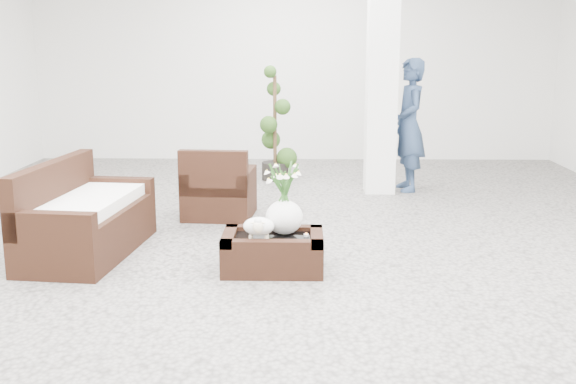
{
  "coord_description": "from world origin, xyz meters",
  "views": [
    {
      "loc": [
        0.13,
        -6.49,
        2.01
      ],
      "look_at": [
        0.0,
        -0.1,
        0.62
      ],
      "focal_mm": 42.62,
      "sensor_mm": 36.0,
      "label": 1
    }
  ],
  "objects_px": {
    "coffee_table": "(273,253)",
    "loveseat": "(87,209)",
    "topiary": "(275,125)",
    "armchair": "(219,182)"
  },
  "relations": [
    {
      "from": "armchair",
      "to": "loveseat",
      "type": "xyz_separation_m",
      "value": [
        -1.1,
        -1.5,
        0.03
      ]
    },
    {
      "from": "coffee_table",
      "to": "loveseat",
      "type": "distance_m",
      "value": 1.9
    },
    {
      "from": "loveseat",
      "to": "topiary",
      "type": "xyz_separation_m",
      "value": [
        1.67,
        3.73,
        0.38
      ]
    },
    {
      "from": "armchair",
      "to": "coffee_table",
      "type": "bearing_deg",
      "value": 114.6
    },
    {
      "from": "armchair",
      "to": "loveseat",
      "type": "relative_size",
      "value": 0.5
    },
    {
      "from": "loveseat",
      "to": "topiary",
      "type": "bearing_deg",
      "value": -18.19
    },
    {
      "from": "loveseat",
      "to": "topiary",
      "type": "height_order",
      "value": "topiary"
    },
    {
      "from": "coffee_table",
      "to": "loveseat",
      "type": "height_order",
      "value": "loveseat"
    },
    {
      "from": "coffee_table",
      "to": "loveseat",
      "type": "bearing_deg",
      "value": 165.51
    },
    {
      "from": "coffee_table",
      "to": "topiary",
      "type": "distance_m",
      "value": 4.26
    }
  ]
}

